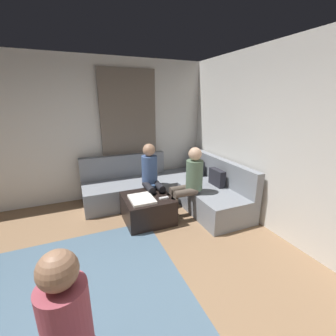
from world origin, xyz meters
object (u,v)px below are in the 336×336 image
(ottoman, at_px, (148,208))
(coffee_mug, at_px, (153,188))
(game_remote, at_px, (164,198))
(person_on_couch_back, at_px, (189,180))
(person_on_couch_side, at_px, (151,175))
(sectional_couch, at_px, (171,188))

(ottoman, distance_m, coffee_mug, 0.38)
(game_remote, bearing_deg, person_on_couch_back, 94.79)
(ottoman, height_order, person_on_couch_back, person_on_couch_back)
(game_remote, xyz_separation_m, person_on_couch_side, (-0.52, -0.03, 0.23))
(sectional_couch, height_order, person_on_couch_side, person_on_couch_side)
(game_remote, xyz_separation_m, person_on_couch_back, (-0.04, 0.47, 0.23))
(person_on_couch_side, bearing_deg, sectional_couch, -161.38)
(person_on_couch_back, bearing_deg, game_remote, 94.79)
(game_remote, bearing_deg, sectional_couch, 148.34)
(ottoman, relative_size, coffee_mug, 8.00)
(ottoman, distance_m, person_on_couch_side, 0.60)
(coffee_mug, height_order, person_on_couch_back, person_on_couch_back)
(ottoman, relative_size, person_on_couch_back, 0.63)
(sectional_couch, distance_m, person_on_couch_side, 0.60)
(ottoman, distance_m, game_remote, 0.36)
(ottoman, xyz_separation_m, coffee_mug, (-0.22, 0.18, 0.26))
(ottoman, relative_size, person_on_couch_side, 0.63)
(coffee_mug, bearing_deg, game_remote, 5.71)
(person_on_couch_back, xyz_separation_m, person_on_couch_side, (-0.48, -0.49, 0.00))
(sectional_couch, height_order, coffee_mug, sectional_couch)
(ottoman, xyz_separation_m, person_on_couch_back, (0.14, 0.69, 0.45))
(coffee_mug, relative_size, person_on_couch_side, 0.08)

